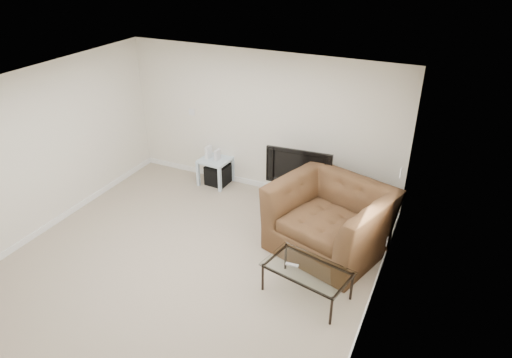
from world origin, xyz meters
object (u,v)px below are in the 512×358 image
at_px(television, 300,165).
at_px(side_table, 216,171).
at_px(tv_stand, 299,195).
at_px(coffee_table, 307,282).
at_px(subwoofer, 218,174).
at_px(recliner, 331,209).

xyz_separation_m(television, side_table, (-1.73, 0.26, -0.59)).
xyz_separation_m(tv_stand, coffee_table, (0.81, -1.93, -0.06)).
height_order(tv_stand, coffee_table, tv_stand).
height_order(subwoofer, recliner, recliner).
relative_size(tv_stand, recliner, 0.41).
bearing_deg(television, side_table, 167.16).
height_order(subwoofer, coffee_table, coffee_table).
height_order(side_table, subwoofer, side_table).
distance_m(tv_stand, coffee_table, 2.09).
bearing_deg(side_table, recliner, -23.41).
bearing_deg(coffee_table, television, 113.03).
xyz_separation_m(tv_stand, subwoofer, (-1.69, 0.25, -0.09)).
relative_size(television, recliner, 0.64).
distance_m(television, recliner, 1.14).
relative_size(tv_stand, subwoofer, 1.68).
bearing_deg(tv_stand, coffee_table, -73.65).
height_order(television, side_table, television).
bearing_deg(side_table, tv_stand, -7.61).
distance_m(television, coffee_table, 2.16).
xyz_separation_m(television, recliner, (0.77, -0.82, -0.16)).
height_order(tv_stand, recliner, recliner).
relative_size(television, subwoofer, 2.60).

